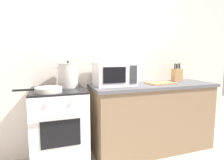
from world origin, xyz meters
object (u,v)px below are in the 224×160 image
at_px(cutting_board, 161,83).
at_px(stove, 59,129).
at_px(knife_block, 177,75).
at_px(microwave, 114,74).
at_px(frying_pan, 48,90).
at_px(stock_pot, 68,75).

bearing_deg(cutting_board, stove, -179.95).
height_order(stove, knife_block, knife_block).
distance_m(microwave, cutting_board, 0.66).
bearing_deg(cutting_board, microwave, 173.09).
bearing_deg(frying_pan, knife_block, 8.58).
xyz_separation_m(stock_pot, frying_pan, (-0.24, -0.26, -0.12)).
distance_m(stove, stock_pot, 0.63).
relative_size(frying_pan, cutting_board, 1.32).
bearing_deg(cutting_board, frying_pan, -174.70).
bearing_deg(stock_pot, frying_pan, -132.35).
bearing_deg(cutting_board, stock_pot, 174.10).
xyz_separation_m(stock_pot, microwave, (0.57, -0.05, 0.00)).
bearing_deg(microwave, knife_block, 3.50).
xyz_separation_m(microwave, cutting_board, (0.64, -0.08, -0.14)).
xyz_separation_m(stove, cutting_board, (1.35, 0.00, 0.47)).
bearing_deg(knife_block, stock_pot, -179.48).
distance_m(stock_pot, cutting_board, 1.23).
bearing_deg(microwave, stove, -173.58).
distance_m(stove, cutting_board, 1.43).
height_order(cutting_board, knife_block, knife_block).
relative_size(stove, frying_pan, 1.94).
relative_size(stock_pot, frying_pan, 0.68).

